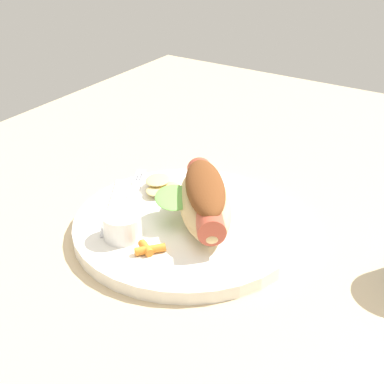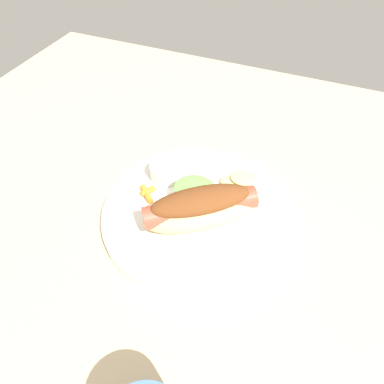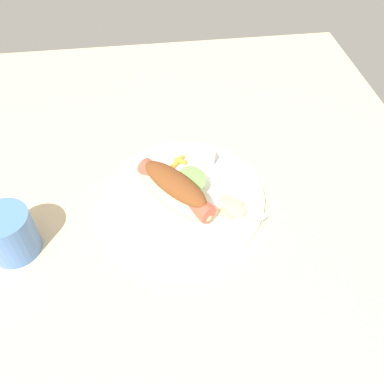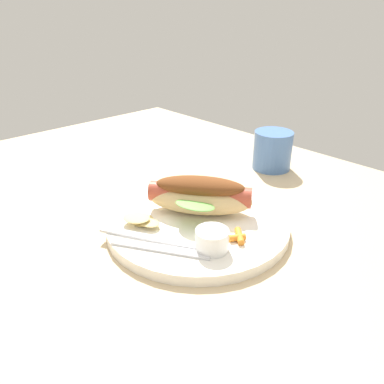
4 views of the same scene
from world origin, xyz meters
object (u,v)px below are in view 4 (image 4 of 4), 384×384
object	(u,v)px
sauce_ramekin	(212,240)
chips_pile	(142,220)
fork	(157,240)
drinking_cup	(272,150)
hot_dog	(200,195)
plate	(198,223)
carrot_garnish	(238,237)
knife	(161,249)

from	to	relation	value
sauce_ramekin	chips_pile	distance (cm)	11.89
fork	drinking_cup	distance (cm)	36.54
chips_pile	hot_dog	bearing A→B (deg)	-110.19
plate	fork	world-z (taller)	fork
sauce_ramekin	chips_pile	bearing A→B (deg)	14.09
carrot_garnish	fork	bearing A→B (deg)	48.42
sauce_ramekin	carrot_garnish	xyz separation A→B (cm)	(-0.91, -4.32, -0.99)
hot_dog	knife	xyz separation A→B (cm)	(-3.76, 10.88, -2.72)
carrot_garnish	chips_pile	bearing A→B (deg)	30.13
knife	drinking_cup	bearing A→B (deg)	-107.83
chips_pile	drinking_cup	distance (cm)	34.75
fork	knife	size ratio (longest dim) A/B	1.12
chips_pile	carrot_garnish	xyz separation A→B (cm)	(-12.42, -7.21, -0.23)
knife	drinking_cup	size ratio (longest dim) A/B	1.74
fork	carrot_garnish	bearing A→B (deg)	-159.65
knife	sauce_ramekin	bearing A→B (deg)	-163.63
knife	fork	bearing A→B (deg)	-58.49
plate	hot_dog	xyz separation A→B (cm)	(1.25, -1.64, 3.70)
sauce_ramekin	fork	xyz separation A→B (cm)	(6.50, 4.03, -1.26)
plate	chips_pile	xyz separation A→B (cm)	(4.47, 7.10, 1.49)
drinking_cup	sauce_ramekin	bearing A→B (deg)	113.07
plate	sauce_ramekin	size ratio (longest dim) A/B	6.21
sauce_ramekin	hot_dog	bearing A→B (deg)	-35.21
carrot_garnish	knife	bearing A→B (deg)	59.76
chips_pile	carrot_garnish	world-z (taller)	chips_pile
sauce_ramekin	fork	world-z (taller)	sauce_ramekin
drinking_cup	chips_pile	bearing A→B (deg)	93.33
sauce_ramekin	knife	world-z (taller)	sauce_ramekin
chips_pile	sauce_ramekin	bearing A→B (deg)	-165.91
sauce_ramekin	plate	bearing A→B (deg)	-30.86
fork	carrot_garnish	xyz separation A→B (cm)	(-7.41, -8.35, 0.27)
plate	drinking_cup	distance (cm)	28.48
carrot_garnish	drinking_cup	size ratio (longest dim) A/B	0.42
knife	hot_dog	bearing A→B (deg)	-102.50
hot_dog	carrot_garnish	size ratio (longest dim) A/B	5.07
fork	sauce_ramekin	bearing A→B (deg)	-176.26
drinking_cup	knife	bearing A→B (deg)	103.73
hot_dog	chips_pile	world-z (taller)	hot_dog
hot_dog	fork	xyz separation A→B (cm)	(-1.80, 9.88, -2.70)
fork	chips_pile	distance (cm)	5.16
sauce_ramekin	carrot_garnish	size ratio (longest dim) A/B	1.36
plate	drinking_cup	size ratio (longest dim) A/B	3.52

